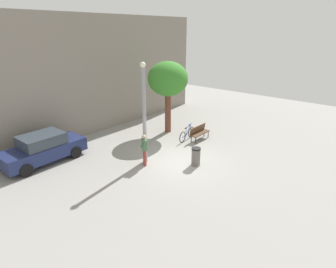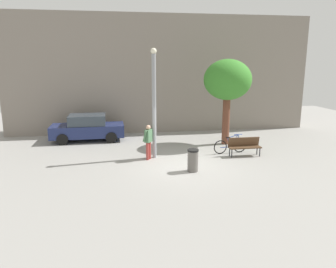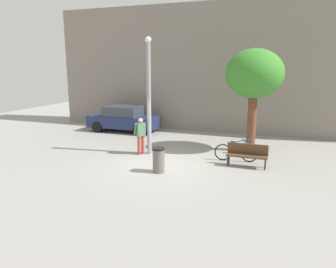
% 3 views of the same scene
% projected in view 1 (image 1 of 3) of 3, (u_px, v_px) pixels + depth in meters
% --- Properties ---
extents(ground_plane, '(36.00, 36.00, 0.00)m').
position_uv_depth(ground_plane, '(181.00, 162.00, 14.78)').
color(ground_plane, gray).
extents(building_facade, '(19.86, 2.00, 7.55)m').
position_uv_depth(building_facade, '(84.00, 75.00, 18.43)').
color(building_facade, gray).
rests_on(building_facade, ground_plane).
extents(lamppost, '(0.28, 0.28, 5.18)m').
position_uv_depth(lamppost, '(144.00, 112.00, 13.87)').
color(lamppost, gray).
rests_on(lamppost, ground_plane).
extents(person_by_lamppost, '(0.52, 0.62, 1.67)m').
position_uv_depth(person_by_lamppost, '(144.00, 148.00, 14.12)').
color(person_by_lamppost, '#9E3833').
rests_on(person_by_lamppost, ground_plane).
extents(park_bench, '(1.60, 0.48, 0.92)m').
position_uv_depth(park_bench, '(199.00, 132.00, 17.56)').
color(park_bench, '#513823').
rests_on(park_bench, ground_plane).
extents(plaza_tree, '(2.62, 2.62, 4.73)m').
position_uv_depth(plaza_tree, '(168.00, 80.00, 17.91)').
color(plaza_tree, brown).
rests_on(plaza_tree, ground_plane).
extents(bicycle_blue, '(1.80, 0.27, 0.97)m').
position_uv_depth(bicycle_blue, '(187.00, 134.00, 17.60)').
color(bicycle_blue, black).
rests_on(bicycle_blue, ground_plane).
extents(parked_car_navy, '(4.23, 1.88, 1.55)m').
position_uv_depth(parked_car_navy, '(43.00, 148.00, 14.52)').
color(parked_car_navy, navy).
rests_on(parked_car_navy, ground_plane).
extents(trash_bin, '(0.47, 0.47, 0.96)m').
position_uv_depth(trash_bin, '(196.00, 157.00, 14.27)').
color(trash_bin, '#66605B').
rests_on(trash_bin, ground_plane).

